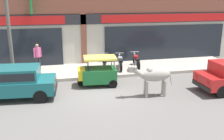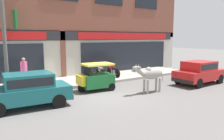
# 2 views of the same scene
# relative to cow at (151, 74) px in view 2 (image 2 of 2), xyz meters

# --- Properties ---
(ground_plane) EXTENTS (90.00, 90.00, 0.00)m
(ground_plane) POSITION_rel_cow_xyz_m (-2.39, 0.85, -1.01)
(ground_plane) COLOR #605E5B
(sidewalk) EXTENTS (19.00, 3.18, 0.18)m
(sidewalk) POSITION_rel_cow_xyz_m (-2.39, 4.64, -0.92)
(sidewalk) COLOR #A8A093
(sidewalk) RESTS_ON ground
(shop_building) EXTENTS (23.00, 1.40, 9.87)m
(shop_building) POSITION_rel_cow_xyz_m (-2.39, 6.49, 3.73)
(shop_building) COLOR brown
(shop_building) RESTS_ON ground
(cow) EXTENTS (2.15, 0.59, 1.61)m
(cow) POSITION_rel_cow_xyz_m (0.00, 0.00, 0.00)
(cow) COLOR #9E998E
(cow) RESTS_ON ground
(car_0) EXTENTS (3.72, 1.90, 1.46)m
(car_0) POSITION_rel_cow_xyz_m (-6.09, 1.12, -0.19)
(car_0) COLOR black
(car_0) RESTS_ON ground
(car_1) EXTENTS (3.63, 1.65, 1.46)m
(car_1) POSITION_rel_cow_xyz_m (4.07, -0.19, -0.19)
(car_1) COLOR black
(car_1) RESTS_ON ground
(auto_rickshaw) EXTENTS (2.04, 1.30, 1.52)m
(auto_rickshaw) POSITION_rel_cow_xyz_m (-2.22, 2.05, -0.35)
(auto_rickshaw) COLOR black
(auto_rickshaw) RESTS_ON ground
(motorcycle_0) EXTENTS (0.57, 1.81, 0.88)m
(motorcycle_0) POSITION_rel_cow_xyz_m (-1.40, 4.47, -0.44)
(motorcycle_0) COLOR black
(motorcycle_0) RESTS_ON sidewalk
(motorcycle_1) EXTENTS (0.60, 1.80, 0.88)m
(motorcycle_1) POSITION_rel_cow_xyz_m (-0.43, 4.32, -0.44)
(motorcycle_1) COLOR black
(motorcycle_1) RESTS_ON sidewalk
(motorcycle_2) EXTENTS (0.53, 1.81, 0.88)m
(motorcycle_2) POSITION_rel_cow_xyz_m (0.65, 4.45, -0.44)
(motorcycle_2) COLOR black
(motorcycle_2) RESTS_ON sidewalk
(pedestrian) EXTENTS (0.44, 0.32, 1.60)m
(pedestrian) POSITION_rel_cow_xyz_m (-5.29, 5.11, 0.16)
(pedestrian) COLOR #2D2D33
(pedestrian) RESTS_ON sidewalk
(utility_pole) EXTENTS (0.18, 0.18, 5.78)m
(utility_pole) POSITION_rel_cow_xyz_m (-6.48, 3.35, 2.06)
(utility_pole) COLOR #595651
(utility_pole) RESTS_ON sidewalk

